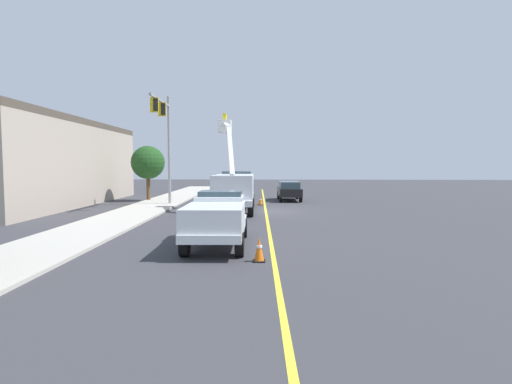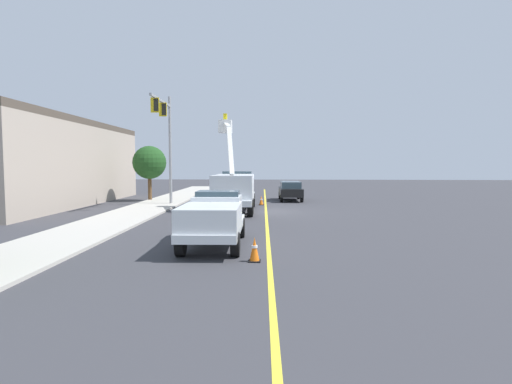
{
  "view_description": "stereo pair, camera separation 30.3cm",
  "coord_description": "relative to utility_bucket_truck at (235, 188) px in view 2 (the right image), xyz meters",
  "views": [
    {
      "loc": [
        -26.86,
        -0.49,
        3.15
      ],
      "look_at": [
        -0.94,
        0.63,
        1.4
      ],
      "focal_mm": 28.04,
      "sensor_mm": 36.0,
      "label": 1
    },
    {
      "loc": [
        -26.85,
        -0.79,
        3.15
      ],
      "look_at": [
        -0.94,
        0.63,
        1.4
      ],
      "focal_mm": 28.04,
      "sensor_mm": 36.0,
      "label": 2
    }
  ],
  "objects": [
    {
      "name": "ground",
      "position": [
        -0.26,
        -2.14,
        -1.61
      ],
      "size": [
        120.0,
        120.0,
        0.0
      ],
      "primitive_type": "plane",
      "color": "#38383D"
    },
    {
      "name": "sidewalk_far_side",
      "position": [
        -0.58,
        6.39,
        -1.55
      ],
      "size": [
        60.09,
        5.85,
        0.12
      ],
      "primitive_type": "cube",
      "rotation": [
        0.0,
        0.0,
        0.04
      ],
      "color": "#B2ADA3",
      "rests_on": "ground"
    },
    {
      "name": "lane_centre_stripe",
      "position": [
        -0.26,
        -2.14,
        -1.6
      ],
      "size": [
        49.97,
        2.03,
        0.01
      ],
      "primitive_type": "cube",
      "rotation": [
        0.0,
        0.0,
        0.04
      ],
      "color": "yellow",
      "rests_on": "ground"
    },
    {
      "name": "utility_bucket_truck",
      "position": [
        0.0,
        0.0,
        0.0
      ],
      "size": [
        8.29,
        2.84,
        6.81
      ],
      "color": "silver",
      "rests_on": "ground"
    },
    {
      "name": "service_pickup_truck",
      "position": [
        -11.8,
        -0.46,
        -0.49
      ],
      "size": [
        5.67,
        2.36,
        2.06
      ],
      "color": "silver",
      "rests_on": "ground"
    },
    {
      "name": "passing_minivan",
      "position": [
        8.42,
        -4.05,
        -0.64
      ],
      "size": [
        4.87,
        2.1,
        1.69
      ],
      "color": "black",
      "rests_on": "ground"
    },
    {
      "name": "traffic_cone_leading",
      "position": [
        -14.24,
        -2.17,
        -1.21
      ],
      "size": [
        0.4,
        0.4,
        0.8
      ],
      "color": "black",
      "rests_on": "ground"
    },
    {
      "name": "traffic_cone_mid_front",
      "position": [
        4.3,
        -1.63,
        -1.26
      ],
      "size": [
        0.4,
        0.4,
        0.71
      ],
      "color": "black",
      "rests_on": "ground"
    },
    {
      "name": "traffic_signal_mast",
      "position": [
        2.7,
        5.5,
        4.16
      ],
      "size": [
        5.49,
        0.64,
        8.51
      ],
      "color": "gray",
      "rests_on": "ground"
    },
    {
      "name": "commercial_building_backdrop",
      "position": [
        3.47,
        14.82,
        1.74
      ],
      "size": [
        21.67,
        7.09,
        6.69
      ],
      "color": "#A89989",
      "rests_on": "ground"
    },
    {
      "name": "street_tree_right",
      "position": [
        7.34,
        8.3,
        1.75
      ],
      "size": [
        2.9,
        2.9,
        4.83
      ],
      "color": "brown",
      "rests_on": "ground"
    }
  ]
}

